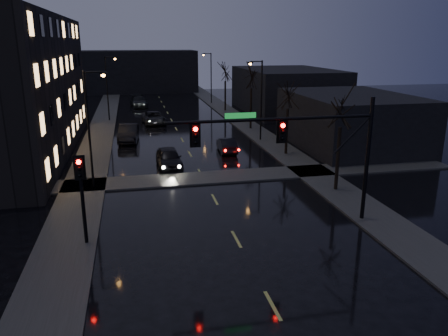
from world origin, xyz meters
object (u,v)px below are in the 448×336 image
oncoming_car_d (139,101)px  lead_car (227,145)px  oncoming_car_c (154,118)px  oncoming_car_b (128,133)px  oncoming_car_a (169,158)px

oncoming_car_d → lead_car: 31.69m
oncoming_car_c → lead_car: 16.70m
lead_car → oncoming_car_c: bearing=-66.8°
oncoming_car_d → oncoming_car_c: bearing=-90.3°
oncoming_car_b → lead_car: oncoming_car_b is taller
oncoming_car_a → oncoming_car_c: size_ratio=0.86×
oncoming_car_b → lead_car: (8.80, -6.38, -0.19)m
oncoming_car_a → oncoming_car_b: (-3.17, 10.39, 0.06)m
oncoming_car_b → oncoming_car_d: 24.52m
oncoming_car_c → oncoming_car_d: size_ratio=0.95×
oncoming_car_b → lead_car: 10.87m
oncoming_car_a → oncoming_car_c: (-0.14, 19.68, -0.04)m
oncoming_car_c → lead_car: size_ratio=1.34×
oncoming_car_b → oncoming_car_d: bearing=90.7°
oncoming_car_d → lead_car: oncoming_car_d is taller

